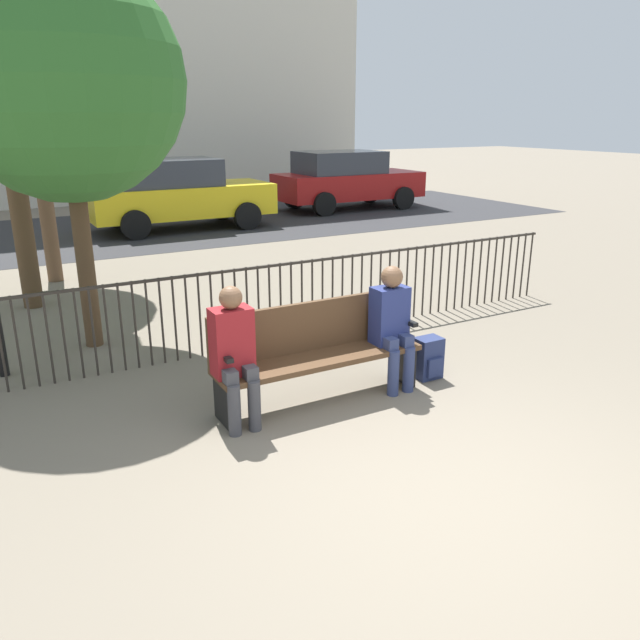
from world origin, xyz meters
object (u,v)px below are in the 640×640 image
seated_person_0 (234,350)px  parked_car_0 (346,179)px  backpack (428,358)px  seated_person_1 (392,321)px  tree_0 (20,14)px  tree_2 (63,81)px  parked_car_1 (177,193)px  park_bench (316,348)px

seated_person_0 → parked_car_0: size_ratio=0.29×
backpack → parked_car_0: bearing=62.4°
seated_person_1 → tree_0: tree_0 is taller
tree_0 → seated_person_0: bearing=-83.5°
tree_2 → parked_car_1: bearing=65.9°
park_bench → parked_car_1: size_ratio=0.48×
park_bench → seated_person_0: size_ratio=1.62×
tree_2 → backpack: bearing=-43.7°
parked_car_0 → parked_car_1: same height
park_bench → seated_person_0: 0.88m
seated_person_0 → parked_car_0: parked_car_0 is taller
seated_person_0 → parked_car_0: bearing=54.4°
seated_person_1 → backpack: size_ratio=2.85×
tree_0 → parked_car_1: (3.23, 3.80, -3.10)m
tree_0 → parked_car_0: (8.43, 4.73, -3.10)m
seated_person_0 → tree_0: size_ratio=0.23×
tree_0 → park_bench: bearing=-75.5°
parked_car_1 → park_bench: bearing=-99.8°
seated_person_0 → tree_2: (-0.71, 2.66, 2.21)m
park_bench → parked_car_1: (1.68, 9.76, 0.34)m
park_bench → seated_person_1: bearing=-9.7°
seated_person_1 → tree_2: (-2.32, 2.66, 2.21)m
seated_person_1 → backpack: bearing=-0.7°
parked_car_0 → parked_car_1: bearing=-169.9°
seated_person_0 → tree_2: 3.53m
tree_2 → tree_0: bearing=89.8°
park_bench → seated_person_0: (-0.85, -0.13, 0.18)m
park_bench → tree_0: bearing=104.5°
parked_car_1 → tree_2: bearing=-114.1°
park_bench → tree_2: 3.81m
seated_person_0 → parked_car_1: bearing=75.7°
tree_2 → parked_car_0: tree_2 is taller
tree_2 → seated_person_1: bearing=-48.9°
tree_2 → seated_person_0: bearing=-75.1°
seated_person_1 → tree_2: size_ratio=0.29×
park_bench → parked_car_1: 9.91m
seated_person_1 → tree_2: tree_2 is taller
backpack → tree_2: 4.70m
parked_car_0 → parked_car_1: size_ratio=1.00×
seated_person_0 → seated_person_1: size_ratio=1.01×
tree_2 → parked_car_0: 11.92m
backpack → tree_2: bearing=136.3°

